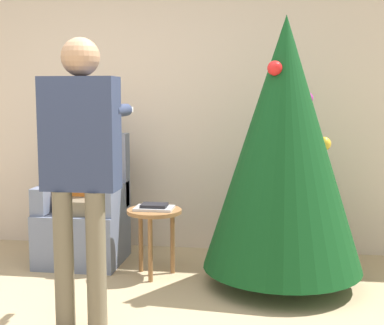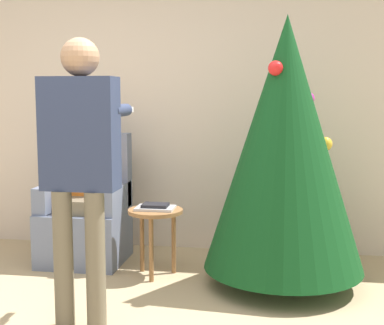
{
  "view_description": "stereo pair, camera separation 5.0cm",
  "coord_description": "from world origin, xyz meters",
  "px_view_note": "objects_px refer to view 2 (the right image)",
  "views": [
    {
      "loc": [
        1.04,
        -2.67,
        1.43
      ],
      "look_at": [
        0.53,
        0.83,
        0.99
      ],
      "focal_mm": 50.0,
      "sensor_mm": 36.0,
      "label": 1
    },
    {
      "loc": [
        1.09,
        -2.66,
        1.43
      ],
      "look_at": [
        0.53,
        0.83,
        0.99
      ],
      "focal_mm": 50.0,
      "sensor_mm": 36.0,
      "label": 2
    }
  ],
  "objects_px": {
    "person_seated": "(84,181)",
    "person_standing": "(80,154)",
    "christmas_tree": "(285,144)",
    "armchair": "(86,217)",
    "side_stool": "(155,220)"
  },
  "relations": [
    {
      "from": "person_seated",
      "to": "person_standing",
      "type": "bearing_deg",
      "value": -70.03
    },
    {
      "from": "christmas_tree",
      "to": "person_standing",
      "type": "xyz_separation_m",
      "value": [
        -1.23,
        -0.92,
        0.0
      ]
    },
    {
      "from": "armchair",
      "to": "side_stool",
      "type": "relative_size",
      "value": 2.05
    },
    {
      "from": "person_standing",
      "to": "person_seated",
      "type": "bearing_deg",
      "value": 109.97
    },
    {
      "from": "person_seated",
      "to": "person_standing",
      "type": "relative_size",
      "value": 0.72
    },
    {
      "from": "person_seated",
      "to": "person_standing",
      "type": "height_order",
      "value": "person_standing"
    },
    {
      "from": "side_stool",
      "to": "person_standing",
      "type": "bearing_deg",
      "value": -103.36
    },
    {
      "from": "person_seated",
      "to": "side_stool",
      "type": "height_order",
      "value": "person_seated"
    },
    {
      "from": "person_standing",
      "to": "christmas_tree",
      "type": "bearing_deg",
      "value": 36.79
    },
    {
      "from": "armchair",
      "to": "person_standing",
      "type": "height_order",
      "value": "person_standing"
    },
    {
      "from": "armchair",
      "to": "christmas_tree",
      "type": "bearing_deg",
      "value": -12.0
    },
    {
      "from": "christmas_tree",
      "to": "person_standing",
      "type": "relative_size",
      "value": 1.13
    },
    {
      "from": "armchair",
      "to": "side_stool",
      "type": "xyz_separation_m",
      "value": [
        0.69,
        -0.3,
        0.07
      ]
    },
    {
      "from": "armchair",
      "to": "side_stool",
      "type": "distance_m",
      "value": 0.75
    },
    {
      "from": "person_standing",
      "to": "side_stool",
      "type": "bearing_deg",
      "value": 76.64
    }
  ]
}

